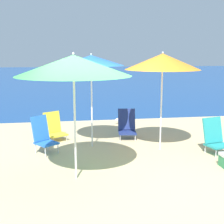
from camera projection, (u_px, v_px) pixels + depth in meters
name	position (u px, v px, depth m)	size (l,w,h in m)	color
ground_plane	(102.00, 177.00, 5.78)	(60.00, 60.00, 0.00)	#D1BA89
sea_water	(70.00, 76.00, 29.92)	(60.00, 40.00, 0.01)	#19478C
beach_umbrella_orange	(163.00, 62.00, 7.02)	(1.72, 1.72, 2.28)	white
beach_umbrella_blue	(91.00, 61.00, 7.26)	(1.54, 1.54, 2.24)	white
beach_umbrella_green	(74.00, 66.00, 5.31)	(2.01, 2.01, 2.27)	white
beach_chair_blue	(43.00, 135.00, 7.12)	(0.65, 0.67, 0.84)	silver
beach_chair_teal	(215.00, 137.00, 7.11)	(0.61, 0.61, 0.80)	silver
beach_chair_yellow	(54.00, 128.00, 8.17)	(0.65, 0.66, 0.73)	silver
beach_chair_navy	(127.00, 125.00, 8.38)	(0.54, 0.67, 0.76)	silver
seagull	(119.00, 120.00, 9.99)	(0.27, 0.11, 0.23)	gold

